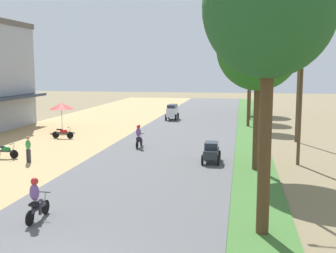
{
  "coord_description": "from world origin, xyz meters",
  "views": [
    {
      "loc": [
        4.87,
        -9.19,
        5.69
      ],
      "look_at": [
        -0.19,
        19.64,
        1.62
      ],
      "focal_mm": 44.73,
      "sensor_mm": 36.0,
      "label": 1
    }
  ],
  "objects": [
    {
      "name": "parked_motorbike_second",
      "position": [
        -9.75,
        14.57,
        0.55
      ],
      "size": [
        1.8,
        0.54,
        0.94
      ],
      "color": "black",
      "rests_on": "dirt_shoulder"
    },
    {
      "name": "parked_motorbike_third",
      "position": [
        -9.29,
        22.3,
        0.55
      ],
      "size": [
        1.8,
        0.54,
        0.94
      ],
      "color": "black",
      "rests_on": "dirt_shoulder"
    },
    {
      "name": "vendor_umbrella",
      "position": [
        -11.16,
        26.3,
        2.31
      ],
      "size": [
        2.2,
        2.2,
        2.52
      ],
      "color": "#99999E",
      "rests_on": "dirt_shoulder"
    },
    {
      "name": "pedestrian_on_shoulder",
      "position": [
        -7.68,
        13.68,
        0.96
      ],
      "size": [
        0.41,
        0.32,
        1.62
      ],
      "color": "#33333D",
      "rests_on": "dirt_shoulder"
    },
    {
      "name": "median_tree_nearest",
      "position": [
        5.68,
        4.98,
        7.6
      ],
      "size": [
        4.33,
        4.33,
        9.9
      ],
      "color": "#4C351E",
      "rests_on": "median_strip"
    },
    {
      "name": "median_tree_second",
      "position": [
        5.71,
        14.3,
        6.73
      ],
      "size": [
        4.51,
        4.51,
        8.97
      ],
      "color": "#4C351E",
      "rests_on": "median_strip"
    },
    {
      "name": "median_tree_third",
      "position": [
        5.58,
        32.39,
        6.92
      ],
      "size": [
        2.9,
        2.9,
        8.56
      ],
      "color": "#4C351E",
      "rests_on": "median_strip"
    },
    {
      "name": "median_tree_fourth",
      "position": [
        5.79,
        38.05,
        5.91
      ],
      "size": [
        3.48,
        3.48,
        7.94
      ],
      "color": "#4C351E",
      "rests_on": "median_strip"
    },
    {
      "name": "median_tree_fifth",
      "position": [
        5.86,
        45.1,
        6.29
      ],
      "size": [
        4.46,
        4.46,
        8.26
      ],
      "color": "#4C351E",
      "rests_on": "median_strip"
    },
    {
      "name": "streetlamp_near",
      "position": [
        5.8,
        10.56,
        4.68
      ],
      "size": [
        3.16,
        0.2,
        8.04
      ],
      "color": "gray",
      "rests_on": "median_strip"
    },
    {
      "name": "streetlamp_mid",
      "position": [
        5.8,
        48.68,
        4.7
      ],
      "size": [
        3.16,
        0.2,
        8.08
      ],
      "color": "gray",
      "rests_on": "median_strip"
    },
    {
      "name": "utility_pole_near",
      "position": [
        8.27,
        16.16,
        4.31
      ],
      "size": [
        1.8,
        0.2,
        8.24
      ],
      "color": "brown",
      "rests_on": "ground"
    },
    {
      "name": "utility_pole_far",
      "position": [
        9.14,
        24.24,
        4.33
      ],
      "size": [
        1.8,
        0.2,
        8.29
      ],
      "color": "brown",
      "rests_on": "ground"
    },
    {
      "name": "car_hatchback_charcoal",
      "position": [
        3.17,
        15.58,
        0.75
      ],
      "size": [
        1.04,
        2.0,
        1.23
      ],
      "color": "#282D33",
      "rests_on": "road_strip"
    },
    {
      "name": "car_van_white",
      "position": [
        -2.61,
        36.06,
        1.02
      ],
      "size": [
        1.19,
        2.41,
        1.67
      ],
      "color": "silver",
      "rests_on": "road_strip"
    },
    {
      "name": "motorbike_foreground_rider",
      "position": [
        -2.51,
        4.7,
        0.86
      ],
      "size": [
        0.54,
        1.8,
        1.66
      ],
      "color": "black",
      "rests_on": "road_strip"
    },
    {
      "name": "motorbike_ahead_second",
      "position": [
        -2.28,
        19.51,
        0.86
      ],
      "size": [
        0.54,
        1.8,
        1.66
      ],
      "color": "black",
      "rests_on": "road_strip"
    }
  ]
}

